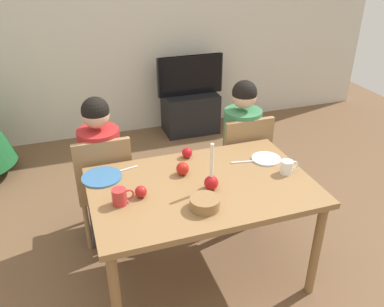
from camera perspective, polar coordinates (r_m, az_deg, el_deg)
name	(u,v)px	position (r m, az deg, el deg)	size (l,w,h in m)	color
ground_plane	(201,272)	(3.00, 1.27, -16.55)	(7.68, 7.68, 0.00)	brown
back_wall	(123,22)	(4.72, -9.85, 17.99)	(6.40, 0.10, 2.60)	beige
dining_table	(202,195)	(2.58, 1.43, -5.99)	(1.40, 0.90, 0.75)	olive
chair_left	(104,182)	(3.06, -12.35, -4.04)	(0.40, 0.40, 0.90)	#99754C
chair_right	(242,159)	(3.33, 7.12, -0.76)	(0.40, 0.40, 0.90)	#99754C
person_left_child	(103,174)	(3.06, -12.55, -2.82)	(0.30, 0.30, 1.17)	#33384C
person_right_child	(241,151)	(3.33, 6.94, 0.36)	(0.30, 0.30, 1.17)	#33384C
tv_stand	(190,113)	(4.90, -0.23, 5.82)	(0.64, 0.40, 0.48)	black
tv	(190,75)	(4.74, -0.24, 11.07)	(0.79, 0.05, 0.46)	black
candle_centerpiece	(211,180)	(2.46, 2.77, -3.77)	(0.09, 0.09, 0.31)	red
plate_left	(102,177)	(2.66, -12.72, -3.29)	(0.26, 0.26, 0.01)	teal
plate_right	(266,159)	(2.85, 10.50, -0.74)	(0.20, 0.20, 0.01)	silver
mug_left	(120,197)	(2.37, -10.20, -6.06)	(0.13, 0.09, 0.10)	#B72D2D
mug_right	(287,167)	(2.70, 13.39, -1.87)	(0.12, 0.08, 0.09)	white
fork_left	(125,170)	(2.72, -9.49, -2.28)	(0.18, 0.01, 0.01)	silver
fork_right	(244,162)	(2.79, 7.36, -1.19)	(0.18, 0.01, 0.01)	silver
bowl_walnuts	(205,203)	(2.31, 1.83, -7.08)	(0.17, 0.17, 0.07)	olive
apple_near_candle	(141,192)	(2.42, -7.28, -5.41)	(0.07, 0.07, 0.07)	#AA1B1A
apple_by_left_plate	(183,169)	(2.61, -1.34, -2.16)	(0.09, 0.09, 0.09)	red
apple_by_right_mug	(187,153)	(2.82, -0.70, 0.10)	(0.07, 0.07, 0.07)	red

